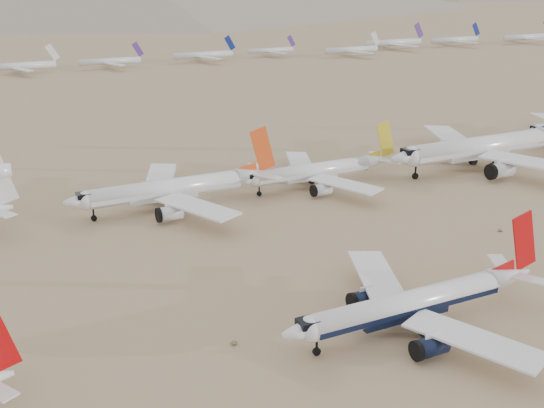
% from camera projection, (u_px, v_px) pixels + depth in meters
% --- Properties ---
extents(ground, '(7000.00, 7000.00, 0.00)m').
position_uv_depth(ground, '(459.00, 342.00, 101.61)').
color(ground, '#81674B').
rests_on(ground, ground).
extents(main_airliner, '(45.01, 43.97, 15.89)m').
position_uv_depth(main_airliner, '(418.00, 302.00, 104.23)').
color(main_airliner, silver).
rests_on(main_airliner, ground).
extents(row2_navy_widebody, '(61.01, 59.66, 21.71)m').
position_uv_depth(row2_navy_widebody, '(487.00, 146.00, 187.33)').
color(row2_navy_widebody, silver).
rests_on(row2_navy_widebody, ground).
extents(row2_gold_tail, '(42.61, 41.67, 15.17)m').
position_uv_depth(row2_gold_tail, '(319.00, 171.00, 171.64)').
color(row2_gold_tail, silver).
rests_on(row2_gold_tail, ground).
extents(row2_orange_tail, '(47.91, 46.87, 17.09)m').
position_uv_depth(row2_orange_tail, '(175.00, 188.00, 156.09)').
color(row2_orange_tail, silver).
rests_on(row2_orange_tail, ground).
extents(distant_storage_row, '(635.48, 59.41, 15.02)m').
position_uv_depth(distant_storage_row, '(138.00, 60.00, 372.82)').
color(distant_storage_row, silver).
rests_on(distant_storage_row, ground).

